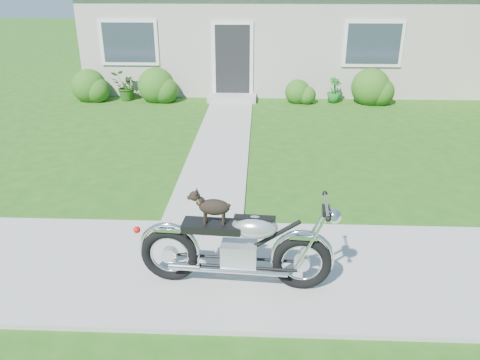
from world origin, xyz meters
name	(u,v)px	position (x,y,z in m)	size (l,w,h in m)	color
ground	(313,270)	(0.00, 0.00, 0.00)	(80.00, 80.00, 0.00)	#235114
sidewalk	(313,268)	(0.00, 0.00, 0.02)	(24.00, 2.20, 0.04)	#9E9B93
walkway	(223,139)	(-1.50, 5.00, 0.01)	(1.20, 8.00, 0.03)	#9E9B93
house	(281,15)	(0.00, 11.99, 2.16)	(12.60, 7.03, 4.50)	beige
shrub_row	(224,87)	(-1.72, 8.50, 0.43)	(9.14, 1.08, 1.08)	#2A5917
potted_plant_left	(125,86)	(-4.61, 8.55, 0.41)	(0.73, 0.64, 0.82)	#244D14
potted_plant_right	(334,90)	(1.44, 8.55, 0.35)	(0.40, 0.40, 0.71)	#1A611E
motorcycle_with_dog	(239,246)	(-0.90, -0.38, 0.55)	(2.22, 0.60, 1.15)	black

